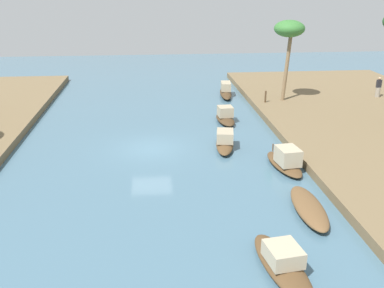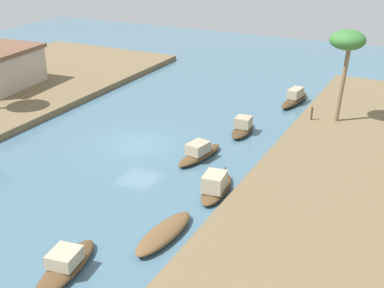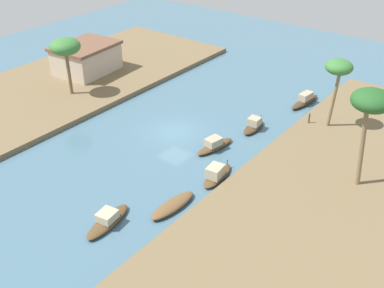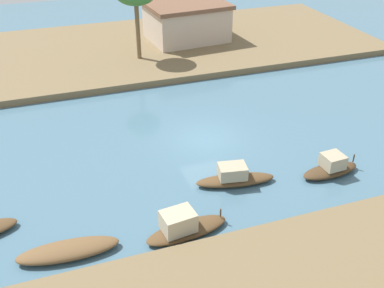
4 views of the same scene
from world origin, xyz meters
name	(u,v)px [view 2 (image 2 of 4)]	position (x,y,z in m)	size (l,w,h in m)	color
river_water	(137,144)	(0.00, 0.00, 0.00)	(73.78, 73.78, 0.00)	#476B7F
sampan_open_hull	(216,186)	(-3.76, -7.28, 0.47)	(3.87, 1.68, 1.29)	brown
sampan_downstream_large	(66,265)	(-12.59, -4.51, 0.36)	(4.31, 1.83, 1.02)	brown
sampan_midstream	(295,98)	(12.63, -6.77, 0.43)	(4.60, 1.47, 1.21)	#47331E
sampan_with_tall_canopy	(243,128)	(4.87, -5.42, 0.41)	(3.29, 1.34, 1.17)	#47331E
sampan_with_red_awning	(164,233)	(-8.59, -6.88, 0.25)	(4.22, 1.47, 0.51)	brown
sampan_near_left_bank	(199,153)	(-0.18, -4.55, 0.40)	(4.12, 1.73, 1.09)	brown
mooring_post	(312,113)	(8.26, -9.23, 0.96)	(0.14, 0.14, 0.94)	#4C3823
palm_tree_left_far	(347,43)	(8.88, -10.97, 5.99)	(2.38, 2.38, 6.34)	#7F6647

